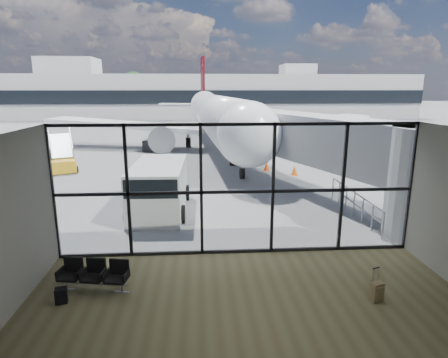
{
  "coord_description": "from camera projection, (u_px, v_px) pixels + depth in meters",
  "views": [
    {
      "loc": [
        -1.26,
        -11.97,
        5.57
      ],
      "look_at": [
        -0.24,
        3.0,
        1.91
      ],
      "focal_mm": 30.0,
      "sensor_mm": 36.0,
      "label": 1
    }
  ],
  "objects": [
    {
      "name": "tree_1",
      "position": [
        19.0,
        90.0,
        78.99
      ],
      "size": [
        5.61,
        5.61,
        8.07
      ],
      "color": "#382619",
      "rests_on": "ground"
    },
    {
      "name": "suitcase",
      "position": [
        377.0,
        292.0,
        9.98
      ],
      "size": [
        0.4,
        0.34,
        0.93
      ],
      "rotation": [
        0.0,
        0.0,
        0.37
      ],
      "color": "olive",
      "rests_on": "ground"
    },
    {
      "name": "tree_4",
      "position": [
        106.0,
        90.0,
        80.17
      ],
      "size": [
        5.61,
        5.61,
        8.07
      ],
      "color": "#382619",
      "rests_on": "ground"
    },
    {
      "name": "lounge_shell",
      "position": [
        261.0,
        233.0,
        7.73
      ],
      "size": [
        12.02,
        8.01,
        4.51
      ],
      "color": "brown",
      "rests_on": "ground"
    },
    {
      "name": "far_terminal",
      "position": [
        201.0,
        95.0,
        72.05
      ],
      "size": [
        80.0,
        12.2,
        11.0
      ],
      "color": "beige",
      "rests_on": "ground"
    },
    {
      "name": "airliner",
      "position": [
        216.0,
        115.0,
        36.85
      ],
      "size": [
        32.57,
        37.77,
        9.73
      ],
      "rotation": [
        0.0,
        0.0,
        0.07
      ],
      "color": "white",
      "rests_on": "ground"
    },
    {
      "name": "traffic_cone_c",
      "position": [
        295.0,
        170.0,
        24.57
      ],
      "size": [
        0.45,
        0.45,
        0.64
      ],
      "color": "orange",
      "rests_on": "ground"
    },
    {
      "name": "apron_railing",
      "position": [
        354.0,
        200.0,
        16.6
      ],
      "size": [
        0.06,
        5.46,
        1.11
      ],
      "color": "gray",
      "rests_on": "ground"
    },
    {
      "name": "tree_2",
      "position": [
        48.0,
        87.0,
        79.24
      ],
      "size": [
        6.27,
        6.27,
        9.03
      ],
      "color": "#382619",
      "rests_on": "ground"
    },
    {
      "name": "mobile_stairs",
      "position": [
        63.0,
        162.0,
        25.89
      ],
      "size": [
        2.65,
        3.69,
        2.36
      ],
      "rotation": [
        0.0,
        0.0,
        0.37
      ],
      "color": "gold",
      "rests_on": "ground"
    },
    {
      "name": "tree_5",
      "position": [
        134.0,
        87.0,
        80.42
      ],
      "size": [
        6.27,
        6.27,
        9.03
      ],
      "color": "#382619",
      "rests_on": "ground"
    },
    {
      "name": "tree_3",
      "position": [
        77.0,
        93.0,
        79.93
      ],
      "size": [
        4.95,
        4.95,
        7.12
      ],
      "color": "#382619",
      "rests_on": "ground"
    },
    {
      "name": "service_van",
      "position": [
        159.0,
        188.0,
        17.05
      ],
      "size": [
        2.63,
        5.2,
        2.24
      ],
      "rotation": [
        0.0,
        0.0,
        -0.03
      ],
      "color": "silver",
      "rests_on": "ground"
    },
    {
      "name": "backpack",
      "position": [
        61.0,
        296.0,
        9.88
      ],
      "size": [
        0.33,
        0.32,
        0.45
      ],
      "rotation": [
        0.0,
        0.0,
        0.22
      ],
      "color": "black",
      "rests_on": "ground"
    },
    {
      "name": "belt_loader",
      "position": [
        156.0,
        143.0,
        34.51
      ],
      "size": [
        2.27,
        4.1,
        1.8
      ],
      "rotation": [
        0.0,
        0.0,
        -0.26
      ],
      "color": "black",
      "rests_on": "ground"
    },
    {
      "name": "seating_row",
      "position": [
        95.0,
        273.0,
        10.55
      ],
      "size": [
        1.98,
        0.86,
        0.88
      ],
      "rotation": [
        0.0,
        0.0,
        -0.17
      ],
      "color": "gray",
      "rests_on": "ground"
    },
    {
      "name": "ground",
      "position": [
        208.0,
        129.0,
        51.78
      ],
      "size": [
        220.0,
        220.0,
        0.0
      ],
      "primitive_type": "plane",
      "color": "slate",
      "rests_on": "ground"
    },
    {
      "name": "traffic_cone_b",
      "position": [
        267.0,
        166.0,
        25.95
      ],
      "size": [
        0.44,
        0.44,
        0.63
      ],
      "color": "#F2420C",
      "rests_on": "ground"
    },
    {
      "name": "jet_bridge",
      "position": [
        317.0,
        143.0,
        19.53
      ],
      "size": [
        8.0,
        16.5,
        4.33
      ],
      "color": "#9B9DA0",
      "rests_on": "ground"
    },
    {
      "name": "glass_curtain_wall",
      "position": [
        237.0,
        190.0,
        12.48
      ],
      "size": [
        12.1,
        0.12,
        4.5
      ],
      "color": "white",
      "rests_on": "ground"
    }
  ]
}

